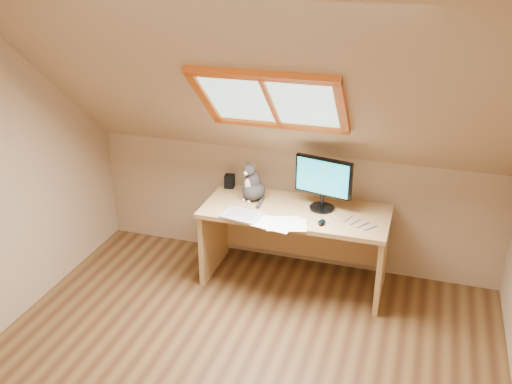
% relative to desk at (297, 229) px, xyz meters
% --- Properties ---
extents(room_shell, '(3.52, 3.52, 2.41)m').
position_rel_desk_xyz_m(room_shell, '(-0.12, -1.54, 0.97)').
color(room_shell, tan).
rests_on(room_shell, ground).
extents(desk, '(1.47, 0.64, 0.67)m').
position_rel_desk_xyz_m(desk, '(0.00, 0.00, 0.00)').
color(desk, tan).
rests_on(desk, ground).
extents(monitor, '(0.46, 0.20, 0.43)m').
position_rel_desk_xyz_m(monitor, '(0.19, 0.00, 0.46)').
color(monitor, black).
rests_on(monitor, desk).
extents(cat, '(0.26, 0.28, 0.34)m').
position_rel_desk_xyz_m(cat, '(-0.38, 0.01, 0.33)').
color(cat, '#383432').
rests_on(cat, desk).
extents(desk_speaker, '(0.09, 0.09, 0.12)m').
position_rel_desk_xyz_m(desk_speaker, '(-0.64, 0.19, 0.27)').
color(desk_speaker, black).
rests_on(desk_speaker, desk).
extents(graphics_tablet, '(0.33, 0.26, 0.01)m').
position_rel_desk_xyz_m(graphics_tablet, '(-0.37, -0.30, 0.22)').
color(graphics_tablet, '#B2B2B7').
rests_on(graphics_tablet, desk).
extents(mouse, '(0.06, 0.10, 0.03)m').
position_rel_desk_xyz_m(mouse, '(0.24, -0.25, 0.23)').
color(mouse, black).
rests_on(mouse, desk).
extents(papers, '(0.35, 0.30, 0.01)m').
position_rel_desk_xyz_m(papers, '(-0.09, -0.32, 0.21)').
color(papers, white).
rests_on(papers, desk).
extents(cables, '(0.51, 0.26, 0.01)m').
position_rel_desk_xyz_m(cables, '(0.42, -0.18, 0.22)').
color(cables, silver).
rests_on(cables, desk).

